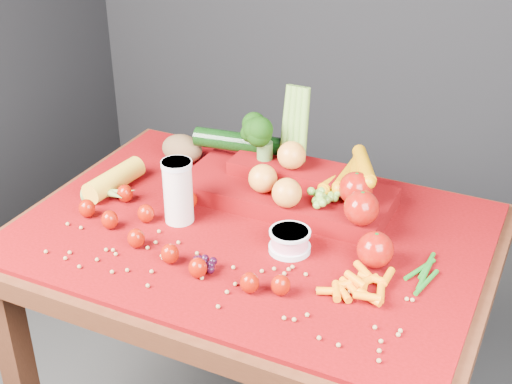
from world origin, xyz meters
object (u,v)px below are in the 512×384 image
at_px(table, 252,266).
at_px(milk_glass, 178,189).
at_px(produce_mound, 296,182).
at_px(yogurt_bowl, 290,240).

height_order(table, milk_glass, milk_glass).
relative_size(table, milk_glass, 7.06).
relative_size(milk_glass, produce_mound, 0.25).
relative_size(milk_glass, yogurt_bowl, 1.66).
height_order(table, produce_mound, produce_mound).
xyz_separation_m(table, milk_glass, (-0.17, -0.04, 0.19)).
height_order(milk_glass, produce_mound, produce_mound).
bearing_deg(table, milk_glass, -167.13).
xyz_separation_m(table, produce_mound, (0.05, 0.15, 0.17)).
relative_size(table, yogurt_bowl, 11.71).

